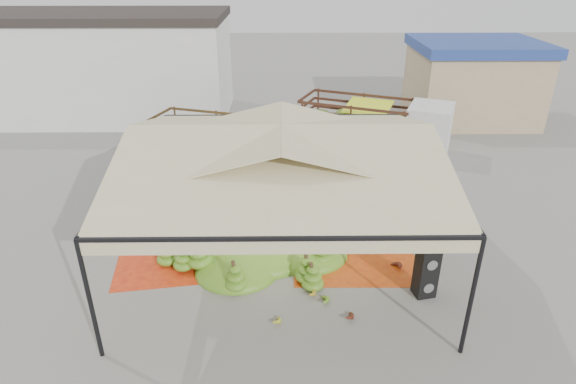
{
  "coord_description": "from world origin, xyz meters",
  "views": [
    {
      "loc": [
        0.04,
        -12.02,
        7.99
      ],
      "look_at": [
        0.2,
        1.5,
        1.3
      ],
      "focal_mm": 30.0,
      "sensor_mm": 36.0,
      "label": 1
    }
  ],
  "objects_px": {
    "truck_left": "(229,137)",
    "vendor": "(294,157)",
    "truck_right": "(381,119)",
    "speaker_stack": "(426,272)",
    "banana_heap": "(254,232)"
  },
  "relations": [
    {
      "from": "truck_right",
      "to": "vendor",
      "type": "bearing_deg",
      "value": -117.71
    },
    {
      "from": "banana_heap",
      "to": "truck_right",
      "type": "xyz_separation_m",
      "value": [
        5.24,
        8.42,
        0.74
      ]
    },
    {
      "from": "banana_heap",
      "to": "truck_right",
      "type": "distance_m",
      "value": 9.94
    },
    {
      "from": "truck_left",
      "to": "truck_right",
      "type": "xyz_separation_m",
      "value": [
        6.62,
        1.81,
        0.14
      ]
    },
    {
      "from": "vendor",
      "to": "truck_right",
      "type": "xyz_separation_m",
      "value": [
        3.96,
        3.26,
        0.47
      ]
    },
    {
      "from": "vendor",
      "to": "truck_right",
      "type": "relative_size",
      "value": 0.27
    },
    {
      "from": "vendor",
      "to": "truck_left",
      "type": "height_order",
      "value": "truck_left"
    },
    {
      "from": "truck_left",
      "to": "truck_right",
      "type": "bearing_deg",
      "value": 33.24
    },
    {
      "from": "speaker_stack",
      "to": "vendor",
      "type": "height_order",
      "value": "vendor"
    },
    {
      "from": "speaker_stack",
      "to": "truck_right",
      "type": "xyz_separation_m",
      "value": [
        0.73,
        10.55,
        0.68
      ]
    },
    {
      "from": "truck_left",
      "to": "speaker_stack",
      "type": "bearing_deg",
      "value": -38.05
    },
    {
      "from": "truck_left",
      "to": "truck_right",
      "type": "distance_m",
      "value": 6.87
    },
    {
      "from": "speaker_stack",
      "to": "vendor",
      "type": "bearing_deg",
      "value": 101.8
    },
    {
      "from": "banana_heap",
      "to": "vendor",
      "type": "bearing_deg",
      "value": 76.03
    },
    {
      "from": "truck_left",
      "to": "vendor",
      "type": "bearing_deg",
      "value": -10.57
    }
  ]
}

